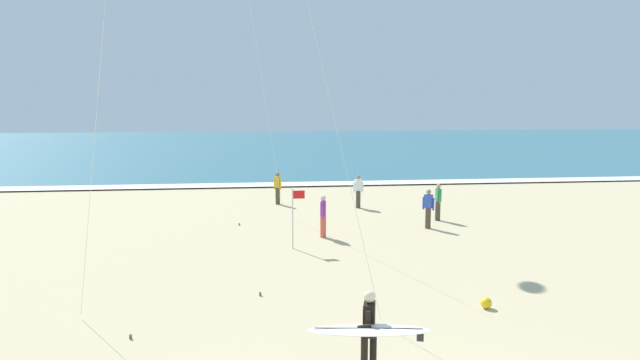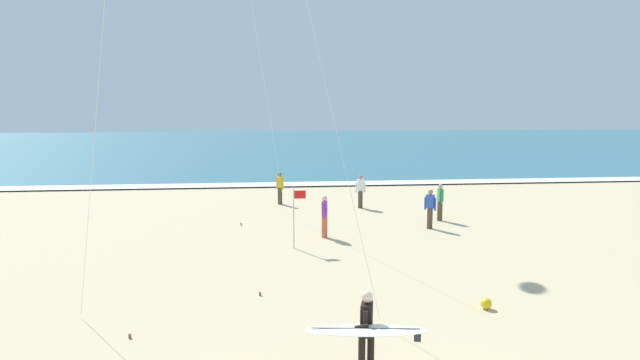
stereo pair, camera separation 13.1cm
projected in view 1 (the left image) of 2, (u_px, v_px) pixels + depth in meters
ocean_water at (278, 146)px, 62.70m from camera, size 160.00×60.00×0.08m
shoreline_foam at (296, 184)px, 33.48m from camera, size 160.00×1.69×0.01m
surfer_lead at (368, 330)px, 9.78m from camera, size 2.22×1.17×1.71m
bystander_purple_top at (323, 216)px, 20.59m from camera, size 0.25×0.49×1.59m
bystander_green_top at (438, 202)px, 23.52m from camera, size 0.22×0.50×1.59m
bystander_yellow_top at (278, 188)px, 27.25m from camera, size 0.36×0.39×1.59m
bystander_white_top at (358, 191)px, 26.30m from camera, size 0.50×0.22×1.59m
bystander_blue_top at (428, 208)px, 22.06m from camera, size 0.41×0.34×1.59m
lifeguard_flag at (294, 213)px, 18.95m from camera, size 0.44×0.05×2.10m
beach_ball at (486, 303)px, 13.57m from camera, size 0.28×0.28×0.28m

